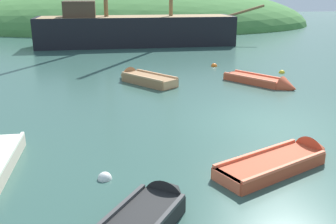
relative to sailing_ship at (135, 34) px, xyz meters
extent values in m
plane|color=#33564C|center=(3.18, -17.84, -0.85)|extent=(120.00, 120.00, 0.00)
ellipsoid|color=#477F3D|center=(0.59, 17.27, -0.85)|extent=(40.98, 25.36, 8.86)
cube|color=black|center=(0.14, 0.01, -0.19)|extent=(14.46, 3.90, 2.92)
cube|color=#997A51|center=(0.14, 0.01, 1.22)|extent=(13.88, 3.61, 0.10)
cylinder|color=olive|center=(8.50, 0.36, 1.57)|extent=(2.96, 0.32, 0.97)
cube|color=#4C3828|center=(-3.87, -0.16, 1.82)|extent=(2.30, 2.40, 1.10)
cube|color=#9E7047|center=(0.13, -12.39, -0.72)|extent=(2.41, 2.66, 0.49)
cone|color=#9E7047|center=(-0.90, -11.11, -0.72)|extent=(1.14, 1.10, 0.93)
cube|color=tan|center=(0.93, -13.37, -0.65)|extent=(0.76, 0.65, 0.34)
cube|color=tan|center=(-0.16, -12.03, -0.54)|extent=(0.81, 0.71, 0.05)
cube|color=tan|center=(0.42, -12.75, -0.54)|extent=(0.81, 0.71, 0.05)
cube|color=tan|center=(0.48, -12.11, -0.45)|extent=(1.68, 2.05, 0.07)
cube|color=tan|center=(-0.22, -12.67, -0.45)|extent=(1.68, 2.05, 0.07)
cube|color=#C64C2D|center=(2.25, -21.24, -0.77)|extent=(2.89, 2.11, 0.39)
cone|color=#C64C2D|center=(3.79, -20.45, -0.77)|extent=(1.02, 1.12, 0.91)
cube|color=#FF6E48|center=(1.07, -21.85, -0.71)|extent=(0.50, 0.82, 0.27)
cube|color=#FF6E48|center=(2.68, -21.02, -0.64)|extent=(0.56, 0.86, 0.05)
cube|color=#FF6E48|center=(1.82, -21.46, -0.64)|extent=(0.56, 0.86, 0.05)
cube|color=#FF6E48|center=(2.45, -21.63, -0.55)|extent=(2.44, 1.31, 0.07)
cube|color=#FF6E48|center=(2.05, -20.85, -0.55)|extent=(2.44, 1.31, 0.07)
cone|color=black|center=(-0.17, -22.15, -0.75)|extent=(1.12, 1.06, 0.88)
cube|color=#3B3B3B|center=(-0.85, -23.21, -0.58)|extent=(0.81, 0.61, 0.05)
cube|color=#3B3B3B|center=(-1.47, -23.39, -0.49)|extent=(1.55, 2.35, 0.07)
cube|color=#C64C2D|center=(4.81, -12.71, -0.77)|extent=(2.38, 2.76, 0.40)
cone|color=#C64C2D|center=(5.84, -14.10, -0.77)|extent=(1.11, 1.07, 0.87)
cube|color=#FF6E48|center=(4.02, -11.65, -0.71)|extent=(0.73, 0.59, 0.28)
cube|color=#FF6E48|center=(5.10, -13.10, -0.63)|extent=(0.78, 0.65, 0.05)
cube|color=#FF6E48|center=(4.52, -12.33, -0.63)|extent=(0.78, 0.65, 0.05)
cube|color=#FF6E48|center=(4.48, -12.96, -0.54)|extent=(1.67, 2.22, 0.07)
cube|color=#FF6E48|center=(5.14, -12.47, -0.54)|extent=(1.67, 2.22, 0.07)
cube|color=white|center=(-4.31, -19.01, -0.68)|extent=(1.12, 0.15, 0.31)
cube|color=white|center=(-3.69, -20.37, -0.49)|extent=(0.16, 2.80, 0.07)
sphere|color=white|center=(-1.52, -21.17, -0.85)|extent=(0.32, 0.32, 0.32)
sphere|color=orange|center=(3.94, -8.73, -0.85)|extent=(0.34, 0.34, 0.34)
sphere|color=yellow|center=(6.90, -10.85, -0.85)|extent=(0.30, 0.30, 0.30)
camera|label=1|loc=(-1.06, -28.91, 3.14)|focal=41.05mm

